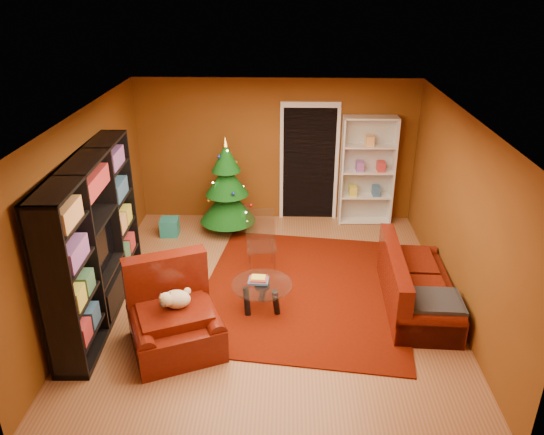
{
  "coord_description": "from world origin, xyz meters",
  "views": [
    {
      "loc": [
        0.22,
        -6.45,
        4.19
      ],
      "look_at": [
        0.0,
        0.4,
        1.05
      ],
      "focal_mm": 35.0,
      "sensor_mm": 36.0,
      "label": 1
    }
  ],
  "objects_px": {
    "rug": "(304,289)",
    "acrylic_chair": "(261,246)",
    "armchair": "(175,317)",
    "gift_box_green": "(223,221)",
    "media_unit": "(94,240)",
    "coffee_table": "(262,297)",
    "christmas_tree": "(227,187)",
    "dog": "(177,299)",
    "gift_box_red": "(241,213)",
    "white_bookshelf": "(367,171)",
    "gift_box_teal": "(170,227)",
    "sofa": "(419,280)"
  },
  "relations": [
    {
      "from": "gift_box_teal",
      "to": "gift_box_red",
      "type": "distance_m",
      "value": 1.38
    },
    {
      "from": "rug",
      "to": "gift_box_red",
      "type": "distance_m",
      "value": 2.68
    },
    {
      "from": "gift_box_teal",
      "to": "gift_box_green",
      "type": "relative_size",
      "value": 1.25
    },
    {
      "from": "media_unit",
      "to": "gift_box_green",
      "type": "xyz_separation_m",
      "value": [
        1.32,
        2.66,
        -0.95
      ]
    },
    {
      "from": "christmas_tree",
      "to": "coffee_table",
      "type": "xyz_separation_m",
      "value": [
        0.73,
        -2.46,
        -0.63
      ]
    },
    {
      "from": "media_unit",
      "to": "dog",
      "type": "relative_size",
      "value": 7.02
    },
    {
      "from": "christmas_tree",
      "to": "gift_box_red",
      "type": "distance_m",
      "value": 0.9
    },
    {
      "from": "gift_box_green",
      "to": "white_bookshelf",
      "type": "xyz_separation_m",
      "value": [
        2.59,
        0.34,
        0.87
      ]
    },
    {
      "from": "gift_box_teal",
      "to": "white_bookshelf",
      "type": "bearing_deg",
      "value": 10.74
    },
    {
      "from": "gift_box_teal",
      "to": "armchair",
      "type": "distance_m",
      "value": 3.2
    },
    {
      "from": "gift_box_red",
      "to": "coffee_table",
      "type": "height_order",
      "value": "coffee_table"
    },
    {
      "from": "christmas_tree",
      "to": "media_unit",
      "type": "bearing_deg",
      "value": -119.65
    },
    {
      "from": "rug",
      "to": "armchair",
      "type": "height_order",
      "value": "armchair"
    },
    {
      "from": "gift_box_green",
      "to": "gift_box_red",
      "type": "xyz_separation_m",
      "value": [
        0.3,
        0.36,
        -0.0
      ]
    },
    {
      "from": "gift_box_red",
      "to": "sofa",
      "type": "height_order",
      "value": "sofa"
    },
    {
      "from": "dog",
      "to": "acrylic_chair",
      "type": "distance_m",
      "value": 2.06
    },
    {
      "from": "gift_box_red",
      "to": "armchair",
      "type": "distance_m",
      "value": 3.82
    },
    {
      "from": "gift_box_teal",
      "to": "rug",
      "type": "bearing_deg",
      "value": -36.76
    },
    {
      "from": "gift_box_green",
      "to": "acrylic_chair",
      "type": "distance_m",
      "value": 1.75
    },
    {
      "from": "rug",
      "to": "media_unit",
      "type": "bearing_deg",
      "value": -167.86
    },
    {
      "from": "rug",
      "to": "sofa",
      "type": "bearing_deg",
      "value": -12.78
    },
    {
      "from": "christmas_tree",
      "to": "dog",
      "type": "relative_size",
      "value": 4.37
    },
    {
      "from": "armchair",
      "to": "gift_box_teal",
      "type": "bearing_deg",
      "value": 80.16
    },
    {
      "from": "gift_box_teal",
      "to": "dog",
      "type": "relative_size",
      "value": 0.77
    },
    {
      "from": "gift_box_green",
      "to": "dog",
      "type": "relative_size",
      "value": 0.62
    },
    {
      "from": "gift_box_green",
      "to": "dog",
      "type": "bearing_deg",
      "value": -92.43
    },
    {
      "from": "media_unit",
      "to": "armchair",
      "type": "xyz_separation_m",
      "value": [
        1.15,
        -0.76,
        -0.64
      ]
    },
    {
      "from": "gift_box_teal",
      "to": "sofa",
      "type": "distance_m",
      "value": 4.41
    },
    {
      "from": "white_bookshelf",
      "to": "dog",
      "type": "bearing_deg",
      "value": -127.31
    },
    {
      "from": "rug",
      "to": "sofa",
      "type": "relative_size",
      "value": 1.77
    },
    {
      "from": "media_unit",
      "to": "gift_box_teal",
      "type": "relative_size",
      "value": 9.12
    },
    {
      "from": "white_bookshelf",
      "to": "armchair",
      "type": "distance_m",
      "value": 4.7
    },
    {
      "from": "media_unit",
      "to": "dog",
      "type": "bearing_deg",
      "value": -32.94
    },
    {
      "from": "acrylic_chair",
      "to": "gift_box_green",
      "type": "bearing_deg",
      "value": 109.53
    },
    {
      "from": "media_unit",
      "to": "dog",
      "type": "height_order",
      "value": "media_unit"
    },
    {
      "from": "coffee_table",
      "to": "christmas_tree",
      "type": "bearing_deg",
      "value": 106.45
    },
    {
      "from": "gift_box_red",
      "to": "acrylic_chair",
      "type": "distance_m",
      "value": 1.98
    },
    {
      "from": "rug",
      "to": "gift_box_red",
      "type": "xyz_separation_m",
      "value": [
        -1.14,
        2.43,
        0.11
      ]
    },
    {
      "from": "acrylic_chair",
      "to": "white_bookshelf",
      "type": "bearing_deg",
      "value": 38.45
    },
    {
      "from": "gift_box_green",
      "to": "media_unit",
      "type": "bearing_deg",
      "value": -116.4
    },
    {
      "from": "gift_box_green",
      "to": "acrylic_chair",
      "type": "xyz_separation_m",
      "value": [
        0.78,
        -1.53,
        0.31
      ]
    },
    {
      "from": "armchair",
      "to": "dog",
      "type": "xyz_separation_m",
      "value": [
        0.03,
        0.07,
        0.22
      ]
    },
    {
      "from": "gift_box_red",
      "to": "acrylic_chair",
      "type": "bearing_deg",
      "value": -75.65
    },
    {
      "from": "christmas_tree",
      "to": "armchair",
      "type": "bearing_deg",
      "value": -94.95
    },
    {
      "from": "christmas_tree",
      "to": "white_bookshelf",
      "type": "relative_size",
      "value": 0.86
    },
    {
      "from": "rug",
      "to": "acrylic_chair",
      "type": "relative_size",
      "value": 3.88
    },
    {
      "from": "coffee_table",
      "to": "white_bookshelf",
      "type": "bearing_deg",
      "value": 59.19
    },
    {
      "from": "media_unit",
      "to": "coffee_table",
      "type": "bearing_deg",
      "value": -0.74
    },
    {
      "from": "gift_box_red",
      "to": "acrylic_chair",
      "type": "xyz_separation_m",
      "value": [
        0.48,
        -1.89,
        0.31
      ]
    },
    {
      "from": "gift_box_green",
      "to": "coffee_table",
      "type": "distance_m",
      "value": 2.73
    }
  ]
}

